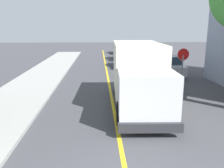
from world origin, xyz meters
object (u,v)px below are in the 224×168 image
object	(u,v)px
box_truck	(138,72)
parked_car_near	(141,70)
parked_car_furthest	(120,48)
parked_van_across	(169,66)
parked_car_mid	(125,59)
stop_sign	(183,60)
parked_car_far	(121,53)

from	to	relation	value
box_truck	parked_car_near	distance (m)	6.32
parked_car_furthest	parked_van_across	size ratio (longest dim) A/B	0.99
parked_car_mid	stop_sign	bearing A→B (deg)	-71.85
box_truck	parked_van_across	size ratio (longest dim) A/B	1.63
parked_car_near	parked_van_across	bearing A→B (deg)	30.39
parked_car_near	parked_car_mid	world-z (taller)	same
parked_car_furthest	parked_van_across	world-z (taller)	same
parked_van_across	parked_car_furthest	bearing A→B (deg)	98.78
box_truck	parked_car_furthest	distance (m)	25.04
parked_car_near	parked_car_furthest	size ratio (longest dim) A/B	1.00
parked_car_furthest	stop_sign	distance (m)	21.68
parked_car_furthest	parked_van_across	distance (m)	17.53
box_truck	parked_car_mid	bearing A→B (deg)	87.05
box_truck	stop_sign	world-z (taller)	box_truck
parked_car_furthest	parked_van_across	bearing A→B (deg)	-81.22
box_truck	parked_car_mid	size ratio (longest dim) A/B	1.63
parked_car_near	parked_car_furthest	bearing A→B (deg)	90.11
box_truck	parked_car_furthest	world-z (taller)	box_truck
parked_car_near	parked_car_furthest	distance (m)	18.88
parked_car_near	parked_van_across	size ratio (longest dim) A/B	1.00
box_truck	parked_car_far	xyz separation A→B (m)	(0.77, 18.03, -0.97)
parked_car_near	stop_sign	world-z (taller)	stop_sign
parked_car_far	parked_van_across	world-z (taller)	same
parked_car_mid	stop_sign	distance (m)	9.40
parked_car_far	parked_car_near	bearing A→B (deg)	-87.65
parked_car_far	stop_sign	world-z (taller)	stop_sign
stop_sign	parked_van_across	bearing A→B (deg)	85.18
parked_car_mid	parked_car_furthest	distance (m)	12.67
box_truck	parked_van_across	distance (m)	8.65
box_truck	parked_car_mid	distance (m)	12.39
parked_car_near	parked_car_mid	distance (m)	6.26
parked_car_far	parked_van_across	bearing A→B (deg)	-73.20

